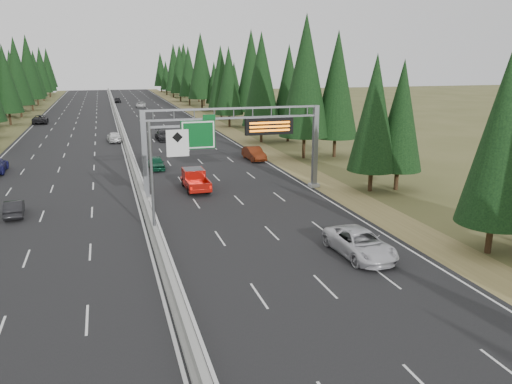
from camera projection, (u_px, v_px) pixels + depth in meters
road at (122, 132)px, 85.28m from camera, size 32.00×260.00×0.08m
shoulder_right at (223, 128)px, 90.30m from camera, size 3.60×260.00×0.06m
shoulder_left at (8, 136)px, 80.27m from camera, size 3.60×260.00×0.06m
median_barrier at (121, 130)px, 85.19m from camera, size 0.70×260.00×0.85m
sign_gantry at (241, 137)px, 44.74m from camera, size 16.75×0.98×7.80m
hov_sign_pole at (160, 171)px, 33.36m from camera, size 2.80×0.50×8.00m
tree_row_right at (238, 77)px, 93.82m from camera, size 11.16×239.30×18.31m
silver_minivan at (360, 243)px, 31.03m from camera, size 2.89×5.91×1.62m
red_pickup at (194, 178)px, 47.22m from camera, size 2.03×5.70×1.86m
car_ahead_green at (156, 163)px, 55.78m from camera, size 1.72×4.15×1.41m
car_ahead_dkred at (254, 153)px, 60.95m from camera, size 1.93×4.94×1.60m
car_ahead_dkgrey at (163, 135)px, 76.01m from camera, size 2.38×5.27×1.50m
car_ahead_white at (141, 105)px, 128.88m from camera, size 2.80×5.23×1.40m
car_ahead_far at (118, 100)px, 143.71m from camera, size 1.83×4.40×1.49m
car_onc_near at (14, 208)px, 39.02m from camera, size 1.70×3.97×1.27m
car_onc_white at (114, 137)px, 74.38m from camera, size 2.17×4.63×1.53m
car_onc_far at (40, 119)px, 96.13m from camera, size 2.93×6.00×1.64m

